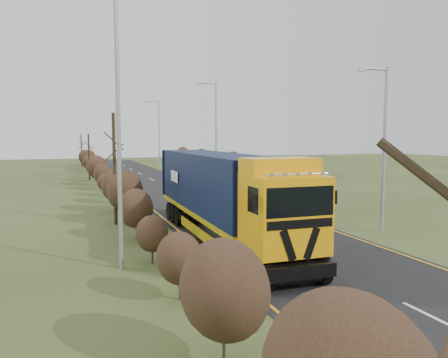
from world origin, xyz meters
name	(u,v)px	position (x,y,z in m)	size (l,w,h in m)	color
ground	(254,230)	(0.00, 0.00, 0.00)	(160.00, 160.00, 0.00)	#31401B
road	(198,202)	(0.00, 10.00, 0.01)	(8.00, 120.00, 0.02)	black
layby	(232,185)	(6.50, 20.00, 0.01)	(6.00, 18.00, 0.02)	#2E2C29
lane_markings	(199,203)	(0.00, 9.69, 0.03)	(7.52, 116.00, 0.01)	gold
hedgerow	(117,187)	(-6.00, 7.89, 1.62)	(2.24, 102.04, 6.05)	black
lorry	(222,191)	(-2.34, -1.60, 2.32)	(2.86, 14.70, 4.09)	black
car_red_hatchback	(216,179)	(4.80, 19.91, 0.67)	(1.57, 3.91, 1.33)	#921B07
car_blue_sedan	(237,177)	(7.18, 20.42, 0.73)	(1.53, 4.40, 1.45)	#0B153D
streetlight_near	(383,143)	(5.71, -2.61, 4.46)	(1.74, 0.18, 8.14)	#9B9EA1
streetlight_mid	(215,127)	(5.65, 22.77, 5.74)	(2.19, 0.21, 10.34)	#9B9EA1
streetlight_far	(158,131)	(4.46, 45.81, 5.68)	(2.17, 0.20, 10.24)	#9B9EA1
left_pole	(119,133)	(-7.20, -4.34, 4.90)	(0.16, 0.16, 9.80)	#9B9EA1
speed_sign	(228,172)	(4.20, 15.05, 1.75)	(0.68, 0.10, 2.48)	#9B9EA1
warning_board	(215,171)	(5.32, 21.59, 1.27)	(0.79, 0.11, 2.06)	#9B9EA1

